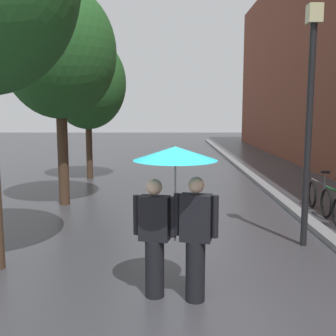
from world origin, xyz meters
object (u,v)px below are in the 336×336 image
Objects in this scene: parked_bicycle_3 at (332,193)px; street_tree_1 at (59,53)px; couple_under_umbrella at (175,199)px; street_lamp_post at (309,109)px; street_tree_2 at (87,83)px.

street_tree_1 is at bearing 176.98° from parked_bicycle_3.
street_tree_1 reaches higher than couple_under_umbrella.
street_lamp_post is at bearing 41.49° from couple_under_umbrella.
parked_bicycle_3 is (7.05, -0.37, -3.59)m from street_tree_1.
couple_under_umbrella is (-4.17, -5.16, 0.99)m from parked_bicycle_3.
parked_bicycle_3 is 4.07m from street_lamp_post.
street_tree_2 is 8.98m from parked_bicycle_3.
street_lamp_post is (-1.72, -2.99, 2.16)m from parked_bicycle_3.
street_tree_1 is 4.15m from street_tree_2.
street_lamp_post is at bearing -119.91° from parked_bicycle_3.
street_tree_2 is 2.48× the size of couple_under_umbrella.
street_lamp_post is at bearing -32.21° from street_tree_1.
parked_bicycle_3 is 0.55× the size of couple_under_umbrella.
street_tree_1 reaches higher than parked_bicycle_3.
couple_under_umbrella is at bearing -72.85° from street_tree_2.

